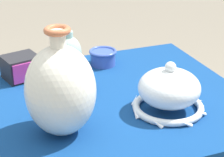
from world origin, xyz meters
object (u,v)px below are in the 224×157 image
at_px(vase_tall_bulbous, 60,90).
at_px(bowl_shallow_slate, 72,84).
at_px(jar_round_celadon, 69,52).
at_px(cup_wide_cobalt, 103,57).
at_px(mosaic_tile_box, 21,67).
at_px(vase_dome_bell, 169,92).

xyz_separation_m(vase_tall_bulbous, bowl_shallow_slate, (0.10, 0.25, -0.11)).
distance_m(jar_round_celadon, bowl_shallow_slate, 0.20).
height_order(cup_wide_cobalt, jar_round_celadon, jar_round_celadon).
relative_size(vase_tall_bulbous, cup_wide_cobalt, 2.91).
height_order(mosaic_tile_box, bowl_shallow_slate, mosaic_tile_box).
relative_size(vase_dome_bell, bowl_shallow_slate, 1.51).
bearing_deg(bowl_shallow_slate, vase_tall_bulbous, -112.67).
height_order(vase_dome_bell, jar_round_celadon, vase_dome_bell).
relative_size(vase_tall_bulbous, mosaic_tile_box, 2.21).
bearing_deg(vase_dome_bell, bowl_shallow_slate, 135.04).
distance_m(vase_dome_bell, cup_wide_cobalt, 0.43).
bearing_deg(vase_tall_bulbous, jar_round_celadon, 71.42).
distance_m(mosaic_tile_box, jar_round_celadon, 0.19).
bearing_deg(vase_dome_bell, mosaic_tile_box, 133.06).
bearing_deg(mosaic_tile_box, vase_dome_bell, -60.50).
relative_size(mosaic_tile_box, bowl_shallow_slate, 0.90).
bearing_deg(mosaic_tile_box, bowl_shallow_slate, -63.56).
xyz_separation_m(mosaic_tile_box, cup_wide_cobalt, (0.32, 0.01, -0.01)).
bearing_deg(jar_round_celadon, cup_wide_cobalt, -3.71).
bearing_deg(mosaic_tile_box, jar_round_celadon, -7.59).
bearing_deg(vase_dome_bell, cup_wide_cobalt, 98.61).
relative_size(vase_tall_bulbous, vase_dome_bell, 1.33).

